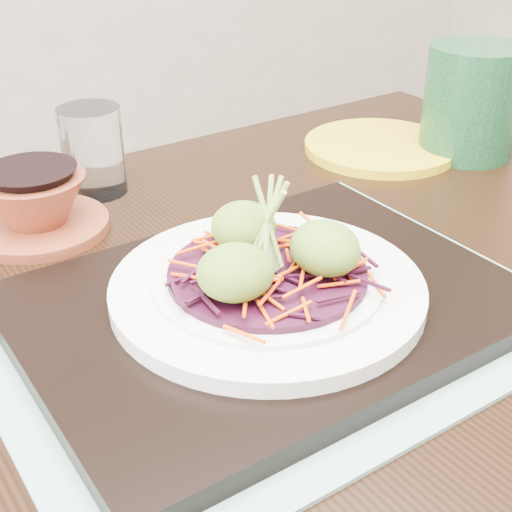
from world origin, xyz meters
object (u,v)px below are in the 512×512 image
water_glass (93,151)px  yellow_plate (380,147)px  serving_tray (267,305)px  green_jar (471,101)px  white_plate (267,287)px  terracotta_bowl_set (36,207)px  dining_table (226,415)px

water_glass → yellow_plate: 0.38m
serving_tray → water_glass: water_glass is taller
green_jar → yellow_plate: bearing=147.6°
white_plate → yellow_plate: 0.42m
green_jar → terracotta_bowl_set: bearing=175.7°
serving_tray → water_glass: size_ratio=4.00×
white_plate → green_jar: green_jar is taller
white_plate → green_jar: size_ratio=1.87×
serving_tray → terracotta_bowl_set: bearing=111.9°
white_plate → water_glass: size_ratio=2.60×
serving_tray → terracotta_bowl_set: size_ratio=2.29×
yellow_plate → green_jar: green_jar is taller
terracotta_bowl_set → green_jar: size_ratio=1.26×
terracotta_bowl_set → green_jar: bearing=-4.3°
serving_tray → yellow_plate: serving_tray is taller
white_plate → yellow_plate: white_plate is taller
serving_tray → white_plate: white_plate is taller
dining_table → yellow_plate: 0.46m
water_glass → terracotta_bowl_set: water_glass is taller
white_plate → green_jar: (0.42, 0.21, 0.04)m
water_glass → yellow_plate: water_glass is taller
water_glass → yellow_plate: bearing=-7.9°
dining_table → green_jar: (0.45, 0.20, 0.17)m
water_glass → terracotta_bowl_set: 0.11m
water_glass → green_jar: green_jar is taller
serving_tray → terracotta_bowl_set: (-0.13, 0.25, 0.01)m
dining_table → white_plate: size_ratio=4.96×
white_plate → terracotta_bowl_set: (-0.13, 0.25, -0.00)m
white_plate → water_glass: water_glass is taller
terracotta_bowl_set → green_jar: (0.55, -0.04, 0.04)m
dining_table → green_jar: green_jar is taller
dining_table → serving_tray: bearing=-19.6°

